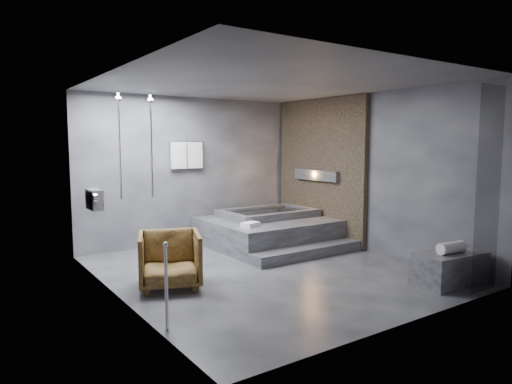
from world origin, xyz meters
TOP-DOWN VIEW (x-y plane):
  - room at (0.40, 0.24)m, footprint 5.00×5.04m
  - tub_deck at (1.05, 1.45)m, footprint 2.20×2.00m
  - tub_step at (1.05, 0.27)m, footprint 2.20×0.36m
  - concrete_bench at (1.67, -1.95)m, footprint 1.04×0.64m
  - driftwood_chair at (-1.54, 0.10)m, footprint 1.05×1.06m
  - rolled_towel at (1.63, -2.00)m, footprint 0.46×0.20m
  - deck_towel at (0.32, 0.94)m, footprint 0.33×0.28m

SIDE VIEW (x-z plane):
  - tub_step at x=1.05m, z-range 0.00..0.18m
  - concrete_bench at x=1.67m, z-range 0.00..0.45m
  - tub_deck at x=1.05m, z-range 0.00..0.50m
  - driftwood_chair at x=-1.54m, z-range 0.00..0.75m
  - rolled_towel at x=1.63m, z-range 0.45..0.60m
  - deck_towel at x=0.32m, z-range 0.50..0.58m
  - room at x=0.40m, z-range 0.32..3.14m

